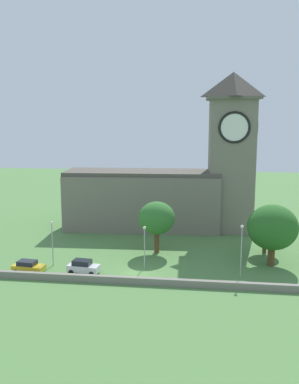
# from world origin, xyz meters

# --- Properties ---
(ground_plane) EXTENTS (200.00, 200.00, 0.00)m
(ground_plane) POSITION_xyz_m (0.00, 15.00, 0.00)
(ground_plane) COLOR #517F42
(church) EXTENTS (35.72, 10.96, 28.88)m
(church) POSITION_xyz_m (3.74, 24.79, 9.09)
(church) COLOR slate
(church) RESTS_ON ground
(quay_barrier) EXTENTS (44.83, 0.70, 0.92)m
(quay_barrier) POSITION_xyz_m (0.00, -3.65, 0.46)
(quay_barrier) COLOR gray
(quay_barrier) RESTS_ON ground
(car_yellow) EXTENTS (4.47, 2.50, 1.66)m
(car_yellow) POSITION_xyz_m (-14.58, -1.37, 0.84)
(car_yellow) COLOR gold
(car_yellow) RESTS_ON ground
(car_white) EXTENTS (4.47, 2.52, 1.89)m
(car_white) POSITION_xyz_m (-7.02, -0.78, 0.95)
(car_white) COLOR silver
(car_white) RESTS_ON ground
(streetlamp_west_mid) EXTENTS (0.44, 0.44, 6.53)m
(streetlamp_west_mid) POSITION_xyz_m (-12.18, 1.75, 4.40)
(streetlamp_west_mid) COLOR #9EA0A5
(streetlamp_west_mid) RESTS_ON ground
(streetlamp_central) EXTENTS (0.44, 0.44, 6.08)m
(streetlamp_central) POSITION_xyz_m (0.94, 2.30, 4.14)
(streetlamp_central) COLOR #9EA0A5
(streetlamp_central) RESTS_ON ground
(streetlamp_east_mid) EXTENTS (0.44, 0.44, 7.15)m
(streetlamp_east_mid) POSITION_xyz_m (14.04, 0.56, 4.76)
(streetlamp_east_mid) COLOR #9EA0A5
(streetlamp_east_mid) RESTS_ON ground
(tree_churchyard) EXTENTS (7.14, 7.14, 8.82)m
(tree_churchyard) POSITION_xyz_m (18.73, 5.93, 5.57)
(tree_churchyard) COLOR brown
(tree_churchyard) RESTS_ON ground
(tree_riverside_east) EXTENTS (4.50, 4.50, 6.54)m
(tree_riverside_east) POSITION_xyz_m (18.54, 11.74, 4.47)
(tree_riverside_east) COLOR brown
(tree_riverside_east) RESTS_ON ground
(tree_riverside_west) EXTENTS (5.64, 5.64, 8.13)m
(tree_riverside_west) POSITION_xyz_m (1.83, 9.61, 5.54)
(tree_riverside_west) COLOR brown
(tree_riverside_west) RESTS_ON ground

